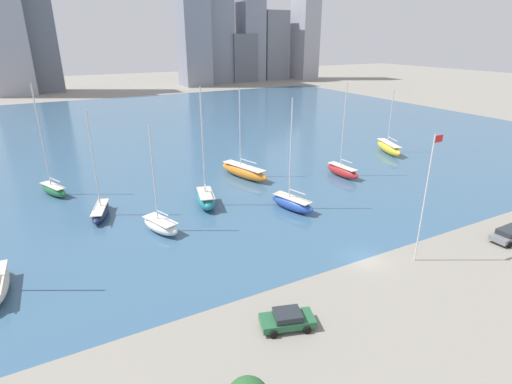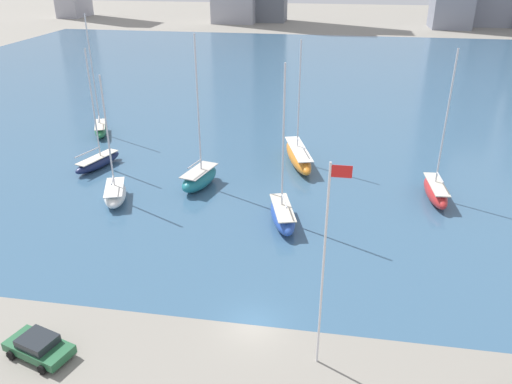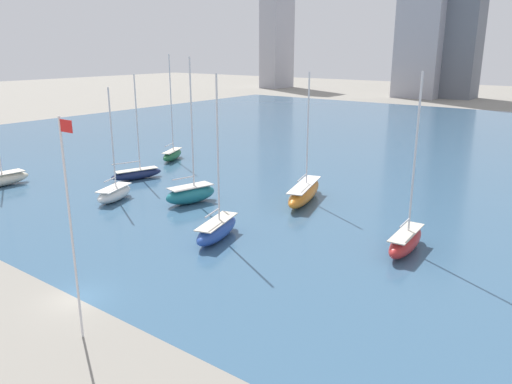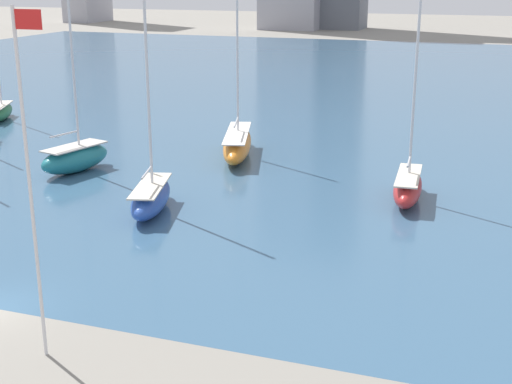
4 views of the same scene
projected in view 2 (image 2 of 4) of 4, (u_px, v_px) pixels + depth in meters
name	position (u px, v px, depth m)	size (l,w,h in m)	color
ground_plane	(253.00, 325.00, 35.32)	(500.00, 500.00, 0.00)	gray
harbor_water	(313.00, 88.00, 97.57)	(180.00, 140.00, 0.00)	#385B7A
flag_pole	(324.00, 265.00, 28.99)	(1.24, 0.14, 13.88)	silver
sailboat_red	(436.00, 190.00, 52.75)	(2.34, 7.44, 15.70)	#B72828
sailboat_navy	(98.00, 161.00, 60.82)	(3.93, 7.45, 14.24)	#19234C
sailboat_teal	(200.00, 178.00, 55.60)	(3.97, 6.84, 16.62)	#1E757F
sailboat_green	(100.00, 128.00, 71.82)	(4.22, 6.62, 16.59)	#236B3D
sailboat_blue	(282.00, 214.00, 48.11)	(3.97, 7.62, 15.38)	#284CA8
sailboat_orange	(298.00, 156.00, 61.65)	(5.21, 11.02, 14.97)	orange
sailboat_white	(115.00, 193.00, 52.57)	(4.21, 6.49, 13.27)	white
parked_sedan_green	(39.00, 346.00, 32.36)	(4.90, 3.33, 1.47)	#235B38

